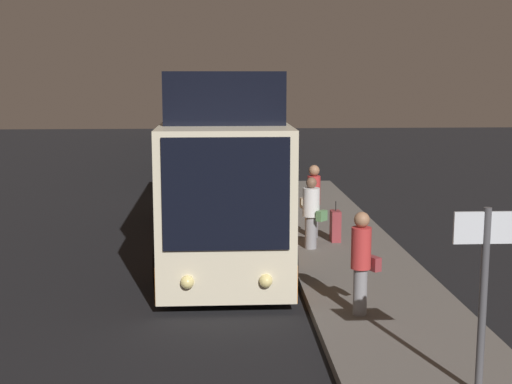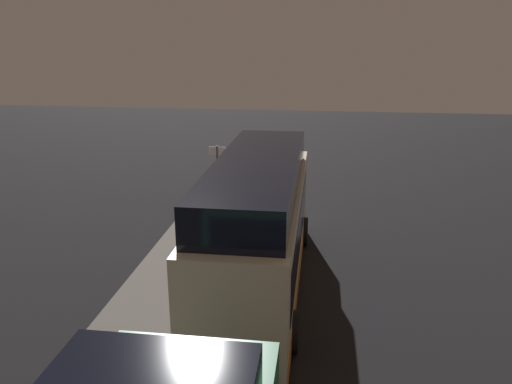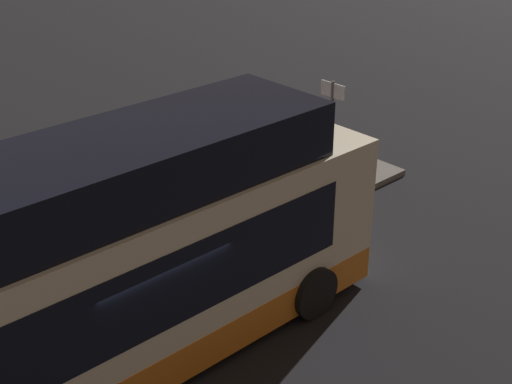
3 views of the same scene
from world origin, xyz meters
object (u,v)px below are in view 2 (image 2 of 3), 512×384
at_px(bus_lead, 259,231).
at_px(suitcase, 178,261).
at_px(passenger_boarding, 203,239).
at_px(passenger_with_bags, 223,195).
at_px(passenger_waiting, 189,249).
at_px(sign_post, 217,163).

height_order(bus_lead, suitcase, bus_lead).
distance_m(passenger_boarding, passenger_with_bags, 4.73).
xyz_separation_m(passenger_waiting, suitcase, (0.43, 0.50, -0.64)).
bearing_deg(sign_post, passenger_with_bags, -163.99).
distance_m(bus_lead, passenger_with_bags, 6.35).
height_order(bus_lead, passenger_with_bags, bus_lead).
bearing_deg(bus_lead, suitcase, 80.83).
height_order(suitcase, sign_post, sign_post).
bearing_deg(passenger_with_bags, sign_post, -10.80).
distance_m(passenger_with_bags, sign_post, 3.31).
distance_m(bus_lead, passenger_boarding, 2.51).
distance_m(passenger_with_bags, suitcase, 5.49).
height_order(bus_lead, passenger_boarding, bus_lead).
bearing_deg(suitcase, sign_post, 2.89).
bearing_deg(passenger_waiting, bus_lead, 88.17).
relative_size(suitcase, sign_post, 0.41).
bearing_deg(passenger_boarding, passenger_with_bags, 44.82).
xyz_separation_m(passenger_with_bags, suitcase, (-5.43, 0.47, -0.60)).
bearing_deg(bus_lead, passenger_waiting, 89.79).
height_order(passenger_boarding, sign_post, sign_post).
distance_m(bus_lead, sign_post, 9.56).
bearing_deg(sign_post, suitcase, -177.11).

